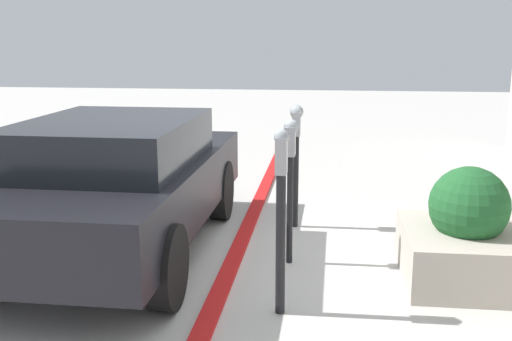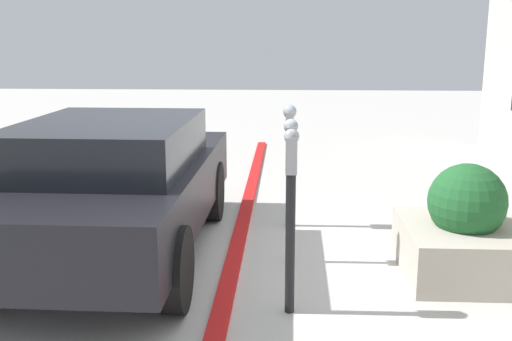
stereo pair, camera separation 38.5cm
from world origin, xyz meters
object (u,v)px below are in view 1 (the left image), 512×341
object	(u,v)px
parked_car_front	(118,181)
parking_meter_nearest	(281,204)
parking_meter_middle	(296,143)
parking_meter_second	(290,163)
planter_box	(466,238)

from	to	relation	value
parked_car_front	parking_meter_nearest	bearing A→B (deg)	-123.63
parking_meter_middle	parked_car_front	xyz separation A→B (m)	(-1.10, 1.75, -0.24)
parking_meter_nearest	parking_meter_second	bearing A→B (deg)	-0.11
parking_meter_second	planter_box	size ratio (longest dim) A/B	1.14
planter_box	parked_car_front	xyz separation A→B (m)	(0.32, 3.40, 0.36)
parking_meter_nearest	parked_car_front	distance (m)	2.13
parked_car_front	planter_box	bearing A→B (deg)	-94.61
parking_meter_second	parking_meter_nearest	bearing A→B (deg)	179.89
parking_meter_middle	planter_box	size ratio (longest dim) A/B	1.14
planter_box	parking_meter_middle	bearing A→B (deg)	49.28
parking_meter_second	parking_meter_middle	size ratio (longest dim) A/B	0.99
parking_meter_second	planter_box	xyz separation A→B (m)	(-0.24, -1.64, -0.61)
parking_meter_second	parking_meter_middle	world-z (taller)	parking_meter_middle
planter_box	parked_car_front	distance (m)	3.43
parking_meter_nearest	parking_meter_middle	world-z (taller)	parking_meter_nearest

